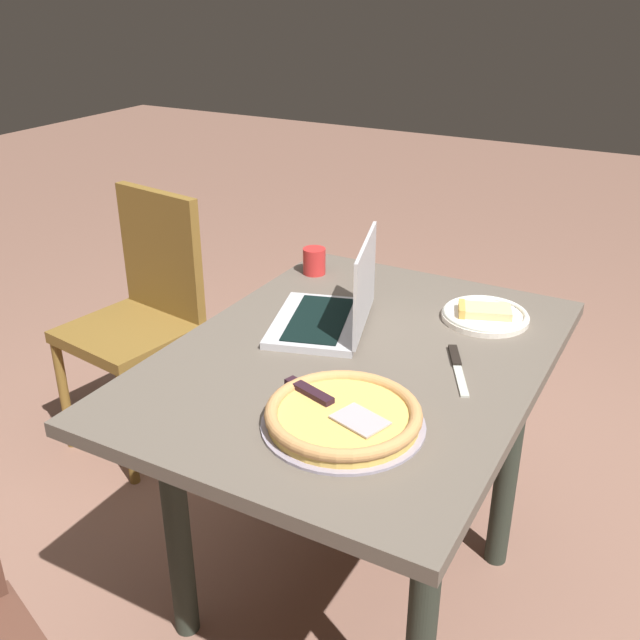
{
  "coord_description": "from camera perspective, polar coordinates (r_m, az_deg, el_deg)",
  "views": [
    {
      "loc": [
        1.34,
        0.64,
        1.53
      ],
      "look_at": [
        0.06,
        -0.06,
        0.84
      ],
      "focal_mm": 40.89,
      "sensor_mm": 36.0,
      "label": 1
    }
  ],
  "objects": [
    {
      "name": "ground_plane",
      "position": [
        2.13,
        2.36,
        -20.41
      ],
      "size": [
        12.0,
        12.0,
        0.0
      ],
      "primitive_type": "plane",
      "color": "#8E6454"
    },
    {
      "name": "dining_table",
      "position": [
        1.74,
        2.73,
        -6.0
      ],
      "size": [
        1.1,
        0.81,
        0.74
      ],
      "color": "#5E5449",
      "rests_on": "ground_plane"
    },
    {
      "name": "laptop",
      "position": [
        1.78,
        1.11,
        0.84
      ],
      "size": [
        0.36,
        0.3,
        0.23
      ],
      "color": "silver",
      "rests_on": "dining_table"
    },
    {
      "name": "pizza_plate",
      "position": [
        1.88,
        12.77,
        0.41
      ],
      "size": [
        0.22,
        0.22,
        0.04
      ],
      "color": "silver",
      "rests_on": "dining_table"
    },
    {
      "name": "pizza_tray",
      "position": [
        1.41,
        1.82,
        -7.51
      ],
      "size": [
        0.32,
        0.32,
        0.04
      ],
      "color": "#9A91A3",
      "rests_on": "dining_table"
    },
    {
      "name": "table_knife",
      "position": [
        1.65,
        10.67,
        -3.47
      ],
      "size": [
        0.21,
        0.11,
        0.01
      ],
      "color": "beige",
      "rests_on": "dining_table"
    },
    {
      "name": "drink_cup",
      "position": [
        2.12,
        -0.45,
        4.66
      ],
      "size": [
        0.07,
        0.07,
        0.08
      ],
      "color": "red",
      "rests_on": "dining_table"
    },
    {
      "name": "chair_far",
      "position": [
        2.55,
        -13.69,
        0.97
      ],
      "size": [
        0.44,
        0.44,
        0.89
      ],
      "color": "brown",
      "rests_on": "ground_plane"
    }
  ]
}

